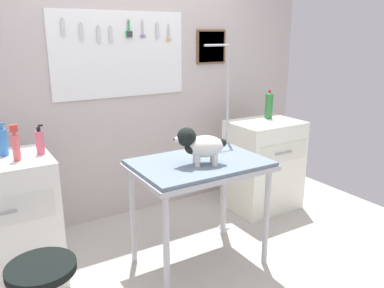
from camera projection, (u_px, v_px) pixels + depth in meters
ground at (205, 273)px, 2.94m from camera, size 4.40×4.00×0.04m
rear_wall_panel at (132, 96)px, 3.67m from camera, size 4.00×0.11×2.30m
grooming_table at (199, 172)px, 2.84m from camera, size 0.98×0.67×0.84m
grooming_arm at (226, 148)px, 3.38m from camera, size 0.30×0.11×1.66m
dog at (200, 145)px, 2.71m from camera, size 0.37×0.26×0.27m
cabinet_right at (263, 165)px, 3.92m from camera, size 0.68×0.54×0.91m
stool at (42, 279)px, 2.11m from camera, size 0.37×0.37×0.53m
spray_bottle_short at (40, 142)px, 2.65m from camera, size 0.06×0.06×0.21m
conditioner_bottle at (3, 142)px, 2.62m from camera, size 0.07×0.07×0.23m
pump_bottle_white at (16, 145)px, 2.52m from camera, size 0.05×0.05×0.24m
soda_bottle at (269, 105)px, 3.91m from camera, size 0.08×0.08×0.29m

